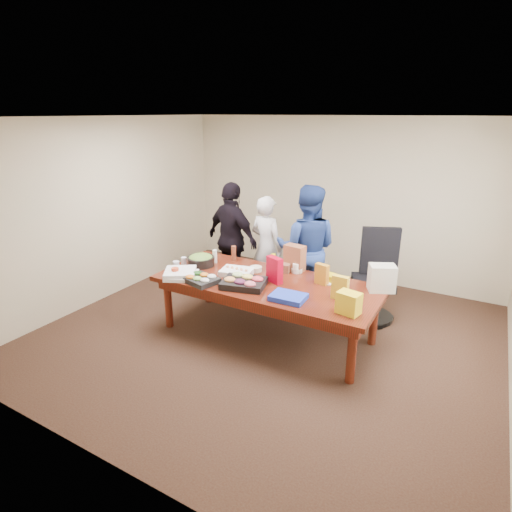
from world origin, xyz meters
The scene contains 36 objects.
floor centered at (0.00, 0.00, -0.01)m, with size 5.50×5.00×0.02m, color #47301E.
ceiling centered at (0.00, 0.00, 2.71)m, with size 5.50×5.00×0.02m, color white.
wall_back centered at (0.00, 2.50, 1.35)m, with size 5.50×0.04×2.70m, color beige.
wall_front centered at (0.00, -2.50, 1.35)m, with size 5.50×0.04×2.70m, color beige.
wall_left centered at (-2.75, 0.00, 1.35)m, with size 0.04×5.00×2.70m, color beige.
conference_table centered at (0.00, 0.00, 0.38)m, with size 2.80×1.20×0.75m, color #4C1C0F.
office_chair centered at (1.06, 1.09, 0.61)m, with size 0.62×0.62×1.22m, color black.
person_center centered at (-0.61, 1.12, 0.79)m, with size 0.58×0.38×1.58m, color white.
person_right centered at (0.11, 0.98, 0.91)m, with size 0.89×0.69×1.83m, color navy.
person_left centered at (-1.12, 0.95, 0.88)m, with size 1.03×0.43×1.77m, color black.
veggie_tray centered at (-0.70, -0.43, 0.78)m, with size 0.41×0.32×0.06m, color black.
fruit_tray centered at (-0.18, -0.27, 0.79)m, with size 0.51×0.40×0.08m, color black.
sheet_cake centered at (-0.46, 0.01, 0.79)m, with size 0.40×0.30×0.07m, color white.
salad_bowl centered at (-1.07, 0.06, 0.81)m, with size 0.37×0.37×0.12m, color black.
chip_bag_blue centered at (0.45, -0.35, 0.78)m, with size 0.39×0.29×0.06m, color blue.
chip_bag_red centered at (0.09, 0.03, 0.91)m, with size 0.22×0.09×0.32m, color #AC001B.
chip_bag_yellow centered at (0.95, -0.05, 0.89)m, with size 0.19×0.07×0.28m, color gold.
chip_bag_orange centered at (0.62, 0.26, 0.88)m, with size 0.17×0.07×0.26m, color #C57F1C.
mayo_jar centered at (0.19, 0.44, 0.82)m, with size 0.08×0.08×0.13m, color white.
mustard_bottle centered at (-0.17, 0.49, 0.84)m, with size 0.06×0.06×0.18m, color yellow.
dressing_bottle centered at (-0.78, 0.45, 0.86)m, with size 0.07×0.07×0.21m, color brown.
ranch_bottle centered at (-0.96, 0.25, 0.84)m, with size 0.06×0.06×0.18m, color white.
banana_bunch centered at (0.64, 0.41, 0.79)m, with size 0.26×0.15×0.09m, color yellow.
bread_loaf centered at (-0.02, 0.39, 0.81)m, with size 0.28×0.12×0.11m, color brown.
kraft_bag centered at (0.13, 0.52, 0.92)m, with size 0.27×0.15×0.35m, color brown.
red_cup centered at (-1.09, -0.45, 0.81)m, with size 0.09×0.09×0.13m, color #C64122.
clear_cup_a centered at (-1.25, -0.24, 0.81)m, with size 0.09×0.09×0.12m, color silver.
clear_cup_b centered at (-1.30, -0.02, 0.80)m, with size 0.07×0.07×0.10m, color white.
pizza_box_lower centered at (-1.02, -0.42, 0.77)m, with size 0.38×0.38×0.04m, color white.
pizza_box_upper centered at (-1.05, -0.41, 0.82)m, with size 0.38×0.38×0.04m, color white.
plate_a centered at (0.66, 0.36, 0.76)m, with size 0.24×0.24×0.01m, color white.
plate_b centered at (0.79, 0.52, 0.76)m, with size 0.21×0.21×0.01m, color white.
dip_bowl_a centered at (0.19, 0.47, 0.78)m, with size 0.15×0.15×0.06m, color silver.
dip_bowl_b centered at (-0.30, 0.23, 0.78)m, with size 0.16×0.16×0.06m, color beige.
grocery_bag_white centered at (1.30, 0.42, 0.91)m, with size 0.30×0.21×0.32m, color beige.
grocery_bag_yellow centered at (1.15, -0.35, 0.87)m, with size 0.24×0.16×0.24m, color yellow.
Camera 1 is at (2.24, -4.24, 2.76)m, focal length 29.16 mm.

